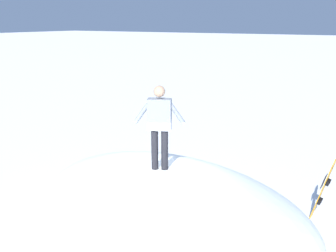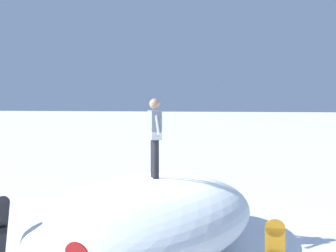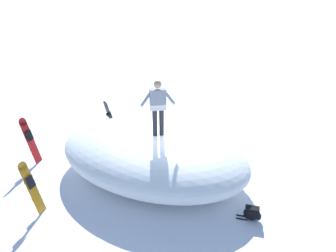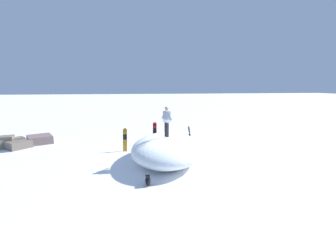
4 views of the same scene
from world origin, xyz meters
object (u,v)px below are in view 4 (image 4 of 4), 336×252
(snowboard_secondary_upright, at_px, (155,133))
(backpack_near, at_px, (148,180))
(snowboarder_standing, at_px, (167,119))
(snowboard_primary_upright, at_px, (191,137))
(snowboard_tertiary_upright, at_px, (125,139))

(snowboard_secondary_upright, xyz_separation_m, backpack_near, (-7.40, 1.17, -0.62))
(snowboarder_standing, relative_size, snowboard_secondary_upright, 1.06)
(snowboard_primary_upright, relative_size, snowboard_secondary_upright, 0.99)
(snowboard_secondary_upright, distance_m, backpack_near, 7.52)
(snowboard_primary_upright, bearing_deg, snowboarder_standing, 140.29)
(snowboarder_standing, height_order, backpack_near, snowboarder_standing)
(snowboard_primary_upright, distance_m, snowboard_secondary_upright, 3.00)
(snowboarder_standing, relative_size, snowboard_tertiary_upright, 1.12)
(snowboard_primary_upright, relative_size, snowboard_tertiary_upright, 1.04)
(snowboard_tertiary_upright, bearing_deg, snowboard_secondary_upright, -53.30)
(snowboard_primary_upright, xyz_separation_m, backpack_near, (-5.46, 3.46, -0.61))
(backpack_near, bearing_deg, snowboard_primary_upright, -32.33)
(snowboarder_standing, height_order, snowboard_secondary_upright, snowboarder_standing)
(snowboarder_standing, xyz_separation_m, snowboard_secondary_upright, (4.49, 0.17, -1.65))
(snowboard_tertiary_upright, height_order, backpack_near, snowboard_tertiary_upright)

